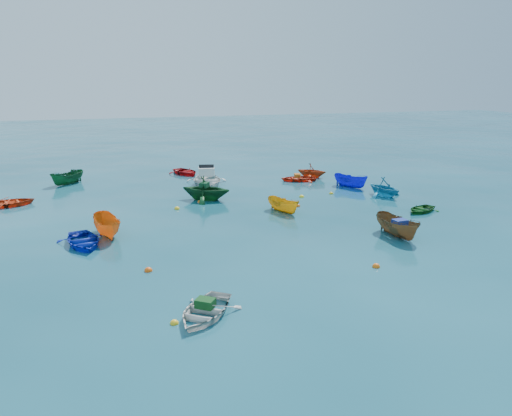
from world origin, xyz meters
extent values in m
plane|color=#0A3C48|center=(0.00, 0.00, 0.00)|extent=(160.00, 160.00, 0.00)
imported|color=#0D23AD|center=(-9.91, 1.97, 0.00)|extent=(2.93, 3.63, 0.67)
imported|color=beige|center=(-5.57, -7.24, 0.00)|extent=(3.45, 3.63, 0.61)
imported|color=brown|center=(5.90, -1.26, 0.00)|extent=(1.52, 3.31, 1.24)
imported|color=#D09512|center=(1.80, 5.05, 0.00)|extent=(1.91, 2.82, 1.02)
imported|color=#124F18|center=(10.02, 2.64, 0.00)|extent=(2.89, 2.59, 0.49)
imported|color=teal|center=(9.99, 7.00, 0.00)|extent=(2.97, 3.24, 1.44)
imported|color=red|center=(-14.77, 11.54, 0.00)|extent=(3.59, 2.98, 0.64)
imported|color=orange|center=(-8.71, 3.18, 0.00)|extent=(1.76, 3.40, 1.25)
imported|color=#0F431C|center=(-2.20, 9.52, 0.00)|extent=(4.31, 4.16, 1.74)
imported|color=red|center=(6.14, 13.61, 0.00)|extent=(3.19, 2.57, 0.59)
imported|color=#1011D0|center=(9.09, 10.31, 0.00)|extent=(2.38, 3.04, 1.12)
imported|color=#A30D10|center=(-2.12, 18.94, 0.00)|extent=(3.18, 3.65, 0.63)
imported|color=#B93A11|center=(7.74, 14.68, 0.00)|extent=(3.20, 3.17, 1.28)
imported|color=#124D27|center=(-11.55, 17.55, 0.00)|extent=(2.98, 2.91, 1.17)
imported|color=silver|center=(-1.26, 14.03, 0.00)|extent=(3.93, 4.99, 1.54)
cube|color=#114619|center=(-5.51, -7.16, 0.46)|extent=(0.81, 0.77, 0.31)
cube|color=navy|center=(5.91, -1.40, 0.79)|extent=(0.75, 0.60, 0.34)
cube|color=#0F3F20|center=(-2.29, 9.57, 1.04)|extent=(0.80, 0.86, 0.33)
cube|color=#CC5E15|center=(6.05, 13.63, 0.44)|extent=(0.56, 0.67, 0.28)
sphere|color=#F6530D|center=(-7.10, -2.41, 0.00)|extent=(0.36, 0.36, 0.36)
sphere|color=yellow|center=(-6.66, -7.48, 0.00)|extent=(0.30, 0.30, 0.30)
sphere|color=#EF600D|center=(2.61, -4.83, 0.00)|extent=(0.35, 0.35, 0.35)
sphere|color=orange|center=(-2.75, 8.91, 0.00)|extent=(0.31, 0.31, 0.31)
sphere|color=yellow|center=(4.32, 8.33, 0.00)|extent=(0.34, 0.34, 0.34)
sphere|color=#EE530C|center=(3.15, 6.05, 0.00)|extent=(0.30, 0.30, 0.30)
sphere|color=yellow|center=(-4.46, 7.61, 0.00)|extent=(0.35, 0.35, 0.35)
sphere|color=#D0500B|center=(7.49, 14.71, 0.00)|extent=(0.34, 0.34, 0.34)
sphere|color=gold|center=(6.72, 8.65, 0.00)|extent=(0.29, 0.29, 0.29)
camera|label=1|loc=(-8.42, -23.09, 8.23)|focal=35.00mm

